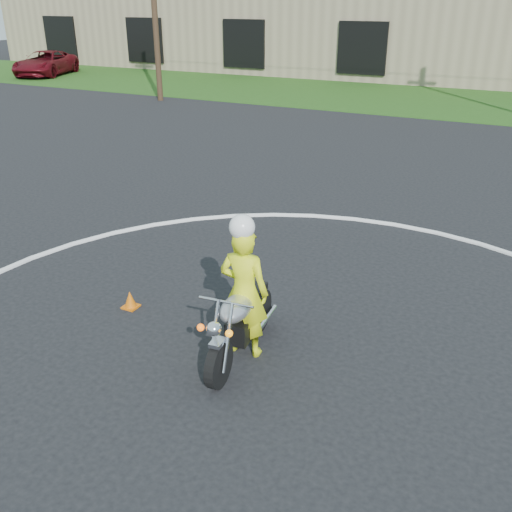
% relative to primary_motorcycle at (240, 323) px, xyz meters
% --- Properties ---
extents(grass_strip, '(120.00, 10.00, 0.02)m').
position_rel_primary_motorcycle_xyz_m(grass_strip, '(0.66, 24.12, -0.55)').
color(grass_strip, '#1E4714').
rests_on(grass_strip, ground).
extents(course_markings, '(19.05, 19.05, 0.12)m').
position_rel_primary_motorcycle_xyz_m(course_markings, '(2.83, 1.47, -0.55)').
color(course_markings, silver).
rests_on(course_markings, ground).
extents(primary_motorcycle, '(0.76, 2.18, 1.15)m').
position_rel_primary_motorcycle_xyz_m(primary_motorcycle, '(0.00, 0.00, 0.00)').
color(primary_motorcycle, black).
rests_on(primary_motorcycle, ground).
extents(rider_primary_grp, '(0.75, 0.53, 2.13)m').
position_rel_primary_motorcycle_xyz_m(rider_primary_grp, '(-0.01, 0.14, 0.47)').
color(rider_primary_grp, '#EEFA1A').
rests_on(rider_primary_grp, ground).
extents(pickup_grp, '(4.31, 6.14, 1.55)m').
position_rel_primary_motorcycle_xyz_m(pickup_grp, '(-27.18, 23.16, 0.22)').
color(pickup_grp, '#5B0A13').
rests_on(pickup_grp, ground).
extents(warehouse, '(41.00, 17.00, 8.30)m').
position_rel_primary_motorcycle_xyz_m(warehouse, '(-17.34, 37.11, 3.60)').
color(warehouse, tan).
rests_on(warehouse, ground).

